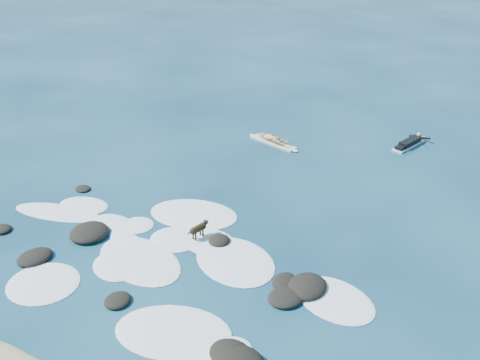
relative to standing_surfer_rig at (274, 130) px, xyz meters
The scene contains 6 objects.
ground 9.97m from the standing_surfer_rig, 77.57° to the right, with size 160.00×160.00×0.00m, color #0A2642.
reef_rocks 12.32m from the standing_surfer_rig, 73.53° to the right, with size 14.14×6.33×0.57m.
breaking_foam 10.55m from the standing_surfer_rig, 80.26° to the right, with size 14.55×8.84×0.12m.
standing_surfer_rig is the anchor object (origin of this frame).
paddling_surfer_rig 6.77m from the standing_surfer_rig, 31.10° to the left, with size 1.32×2.66×0.46m.
dog 9.11m from the standing_surfer_rig, 76.73° to the right, with size 0.36×1.02×0.65m.
Camera 1 is at (9.93, -11.71, 10.55)m, focal length 40.00 mm.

